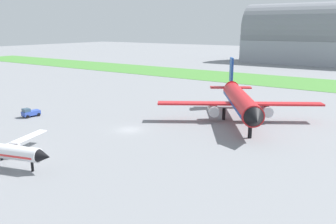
{
  "coord_description": "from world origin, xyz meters",
  "views": [
    {
      "loc": [
        40.4,
        -47.16,
        18.71
      ],
      "look_at": [
        5.03,
        5.64,
        3.0
      ],
      "focal_mm": 36.63,
      "sensor_mm": 36.0,
      "label": 1
    }
  ],
  "objects": [
    {
      "name": "grass_taxiway_strip",
      "position": [
        0.0,
        76.24,
        0.04
      ],
      "size": [
        360.0,
        28.0,
        0.08
      ],
      "primitive_type": "cube",
      "color": "#478438",
      "rests_on": "ground_plane"
    },
    {
      "name": "hangar_distant",
      "position": [
        -1.09,
        145.92,
        14.18
      ],
      "size": [
        64.24,
        27.47,
        31.29
      ],
      "color": "#9399A3",
      "rests_on": "ground_plane"
    },
    {
      "name": "pushback_tug_near_gate",
      "position": [
        -24.06,
        -4.3,
        0.91
      ],
      "size": [
        2.48,
        3.81,
        1.95
      ],
      "rotation": [
        0.0,
        0.0,
        4.57
      ],
      "color": "#334FB2",
      "rests_on": "ground_plane"
    },
    {
      "name": "ground_plane",
      "position": [
        0.0,
        0.0,
        0.0
      ],
      "size": [
        600.0,
        600.0,
        0.0
      ],
      "primitive_type": "plane",
      "color": "gray"
    },
    {
      "name": "airplane_midfield_jet",
      "position": [
        14.73,
        17.38,
        4.26
      ],
      "size": [
        29.6,
        29.63,
        11.82
      ],
      "rotation": [
        0.0,
        0.0,
        5.27
      ],
      "color": "red",
      "rests_on": "ground_plane"
    }
  ]
}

